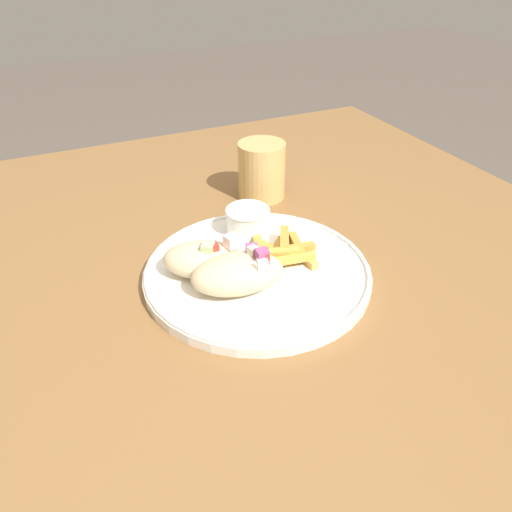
% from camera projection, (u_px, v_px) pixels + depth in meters
% --- Properties ---
extents(table, '(1.21, 1.21, 0.74)m').
position_uv_depth(table, '(237.00, 325.00, 0.74)').
color(table, brown).
rests_on(table, ground_plane).
extents(plate, '(0.32, 0.32, 0.02)m').
position_uv_depth(plate, '(256.00, 270.00, 0.71)').
color(plate, white).
rests_on(plate, table).
extents(pita_sandwich_near, '(0.13, 0.09, 0.06)m').
position_uv_depth(pita_sandwich_near, '(238.00, 273.00, 0.65)').
color(pita_sandwich_near, beige).
rests_on(pita_sandwich_near, plate).
extents(pita_sandwich_far, '(0.13, 0.11, 0.06)m').
position_uv_depth(pita_sandwich_far, '(204.00, 259.00, 0.68)').
color(pita_sandwich_far, beige).
rests_on(pita_sandwich_far, plate).
extents(fries_pile, '(0.10, 0.12, 0.03)m').
position_uv_depth(fries_pile, '(283.00, 250.00, 0.72)').
color(fries_pile, gold).
rests_on(fries_pile, plate).
extents(sauce_ramekin, '(0.07, 0.07, 0.04)m').
position_uv_depth(sauce_ramekin, '(248.00, 219.00, 0.77)').
color(sauce_ramekin, white).
rests_on(sauce_ramekin, plate).
extents(water_glass, '(0.08, 0.08, 0.10)m').
position_uv_depth(water_glass, '(262.00, 173.00, 0.89)').
color(water_glass, tan).
rests_on(water_glass, table).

